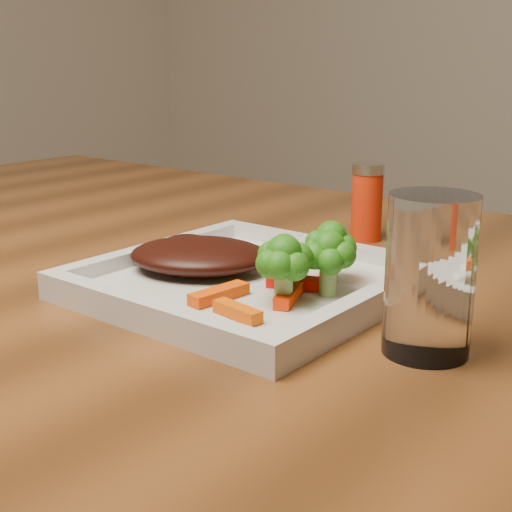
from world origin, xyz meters
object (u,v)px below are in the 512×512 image
Objects in this scene: plate at (248,286)px; spice_shaker at (367,202)px; drinking_glass at (430,276)px; steak at (199,255)px.

spice_shaker is at bearing 93.51° from plate.
spice_shaker reaches higher than plate.
spice_shaker is 0.34m from drinking_glass.
steak is 0.25m from spice_shaker.
drinking_glass is (0.25, -0.02, 0.03)m from steak.
plate is 1.98× the size of steak.
plate is 0.24m from spice_shaker.
steak is at bearing -99.56° from spice_shaker.
drinking_glass is at bearing -52.13° from spice_shaker.
spice_shaker is 0.77× the size of drinking_glass.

